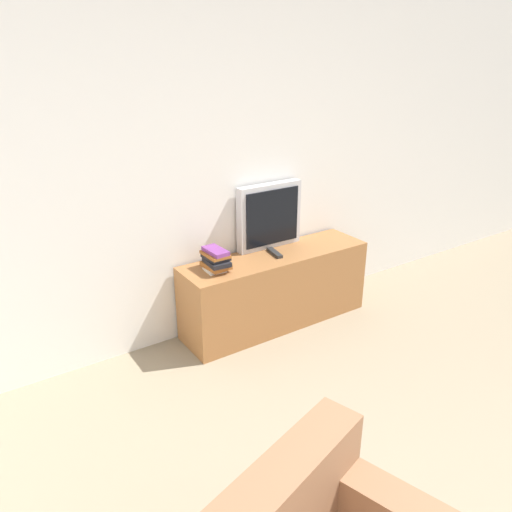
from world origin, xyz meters
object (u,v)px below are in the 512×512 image
remote_on_stand (275,253)px  tv_stand (276,289)px  television (270,216)px  book_stack (216,260)px

remote_on_stand → tv_stand: bearing=-57.8°
tv_stand → television: 0.58m
tv_stand → television: size_ratio=2.76×
television → remote_on_stand: 0.30m
tv_stand → book_stack: (-0.54, -0.01, 0.38)m
television → remote_on_stand: size_ratio=2.74×
tv_stand → remote_on_stand: bearing=122.2°
book_stack → remote_on_stand: (0.53, 0.02, -0.07)m
tv_stand → remote_on_stand: (-0.01, 0.01, 0.31)m
tv_stand → book_stack: 0.66m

